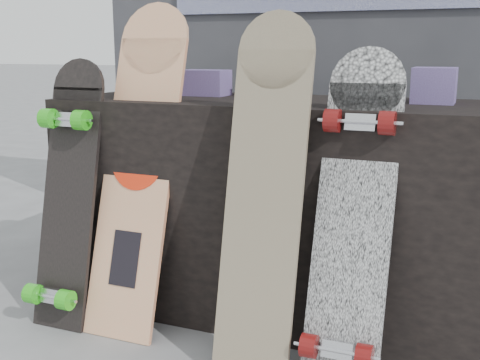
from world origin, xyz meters
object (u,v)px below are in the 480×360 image
at_px(longboard_cascadia, 354,211).
at_px(skateboard_dark, 67,190).
at_px(longboard_celtic, 265,184).
at_px(longboard_geisha, 139,157).
at_px(vendor_table, 277,207).

distance_m(longboard_cascadia, skateboard_dark, 1.03).
height_order(longboard_celtic, longboard_cascadia, longboard_celtic).
height_order(longboard_geisha, longboard_celtic, longboard_geisha).
relative_size(vendor_table, longboard_cascadia, 1.61).
bearing_deg(longboard_cascadia, skateboard_dark, -178.86).
bearing_deg(longboard_cascadia, vendor_table, 135.54).
relative_size(longboard_celtic, skateboard_dark, 1.16).
distance_m(longboard_geisha, longboard_celtic, 0.54).
bearing_deg(longboard_celtic, longboard_cascadia, 12.80).
height_order(longboard_geisha, longboard_cascadia, longboard_geisha).
bearing_deg(skateboard_dark, longboard_cascadia, 1.14).
distance_m(longboard_celtic, skateboard_dark, 0.77).
bearing_deg(vendor_table, longboard_geisha, -147.53).
height_order(vendor_table, longboard_geisha, longboard_geisha).
distance_m(vendor_table, longboard_cascadia, 0.51).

